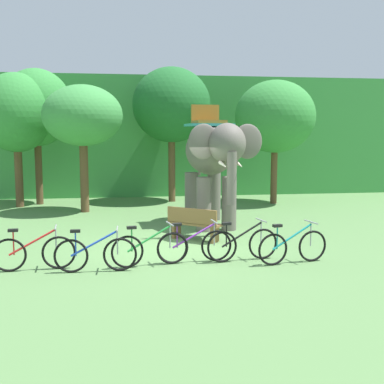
{
  "coord_description": "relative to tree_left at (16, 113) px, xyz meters",
  "views": [
    {
      "loc": [
        -1.2,
        -11.85,
        2.86
      ],
      "look_at": [
        0.69,
        1.0,
        1.3
      ],
      "focal_mm": 45.46,
      "sensor_mm": 36.0,
      "label": 1
    }
  ],
  "objects": [
    {
      "name": "elephant",
      "position": [
        6.7,
        -5.17,
        -1.45
      ],
      "size": [
        2.09,
        4.18,
        3.78
      ],
      "color": "#665E56",
      "rests_on": "ground"
    },
    {
      "name": "tree_right",
      "position": [
        0.65,
        0.67,
        0.23
      ],
      "size": [
        2.84,
        2.84,
        5.45
      ],
      "color": "brown",
      "rests_on": "ground"
    },
    {
      "name": "bike_teal",
      "position": [
        7.68,
        -9.63,
        -3.27
      ],
      "size": [
        1.69,
        0.54,
        0.92
      ],
      "color": "black",
      "rests_on": "ground"
    },
    {
      "name": "tree_center_right",
      "position": [
        6.09,
        0.71,
        0.39
      ],
      "size": [
        3.25,
        3.25,
        5.62
      ],
      "color": "brown",
      "rests_on": "ground"
    },
    {
      "name": "tree_far_right",
      "position": [
        2.62,
        -1.64,
        -0.17
      ],
      "size": [
        2.87,
        2.87,
        4.62
      ],
      "color": "brown",
      "rests_on": "ground"
    },
    {
      "name": "tree_left",
      "position": [
        0.0,
        0.0,
        0.0
      ],
      "size": [
        2.81,
        2.81,
        5.2
      ],
      "color": "brown",
      "rests_on": "ground"
    },
    {
      "name": "wooden_bench",
      "position": [
        5.87,
        -7.0,
        -3.17
      ],
      "size": [
        1.42,
        1.26,
        0.89
      ],
      "color": "brown",
      "rests_on": "ground"
    },
    {
      "name": "bike_black",
      "position": [
        6.64,
        -9.24,
        -3.27
      ],
      "size": [
        1.69,
        0.52,
        0.92
      ],
      "color": "black",
      "rests_on": "ground"
    },
    {
      "name": "bike_blue",
      "position": [
        3.4,
        -9.68,
        -3.27
      ],
      "size": [
        1.71,
        0.52,
        0.92
      ],
      "color": "black",
      "rests_on": "ground"
    },
    {
      "name": "bike_red",
      "position": [
        2.12,
        -9.37,
        -3.27
      ],
      "size": [
        1.71,
        0.52,
        0.92
      ],
      "color": "black",
      "rests_on": "ground"
    },
    {
      "name": "foliage_hedge",
      "position": [
        5.15,
        5.35,
        -0.92
      ],
      "size": [
        36.0,
        6.0,
        5.47
      ],
      "primitive_type": "cube",
      "color": "#3D8E42",
      "rests_on": "ground"
    },
    {
      "name": "tree_center",
      "position": [
        10.18,
        -0.5,
        -0.11
      ],
      "size": [
        3.25,
        3.25,
        5.02
      ],
      "color": "brown",
      "rests_on": "ground"
    },
    {
      "name": "bike_purple",
      "position": [
        5.55,
        -9.22,
        -3.27
      ],
      "size": [
        1.71,
        0.52,
        0.92
      ],
      "color": "black",
      "rests_on": "ground"
    },
    {
      "name": "bike_green",
      "position": [
        4.55,
        -9.38,
        -3.27
      ],
      "size": [
        1.69,
        0.52,
        0.92
      ],
      "color": "black",
      "rests_on": "ground"
    },
    {
      "name": "ground_plane",
      "position": [
        5.15,
        -7.85,
        -3.65
      ],
      "size": [
        80.0,
        80.0,
        0.0
      ],
      "primitive_type": "plane",
      "color": "#567F47"
    }
  ]
}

